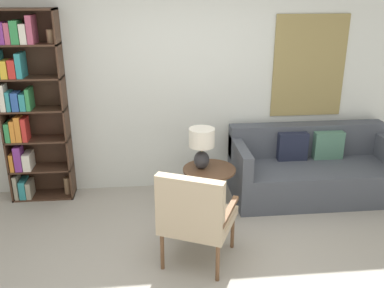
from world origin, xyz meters
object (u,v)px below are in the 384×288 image
(bookshelf, at_px, (26,105))
(armchair, at_px, (195,213))
(table_lamp, at_px, (202,144))
(couch, at_px, (312,170))
(side_table, at_px, (209,173))

(bookshelf, relative_size, armchair, 2.35)
(bookshelf, bearing_deg, table_lamp, -15.89)
(armchair, xyz_separation_m, table_lamp, (0.18, 1.00, 0.28))
(armchair, distance_m, couch, 2.05)
(bookshelf, distance_m, table_lamp, 2.04)
(bookshelf, xyz_separation_m, couch, (3.32, -0.27, -0.84))
(armchair, distance_m, side_table, 1.02)
(armchair, xyz_separation_m, couch, (1.57, 1.29, -0.23))
(side_table, relative_size, table_lamp, 1.27)
(couch, bearing_deg, armchair, -140.59)
(side_table, bearing_deg, table_lamp, 166.80)
(bookshelf, distance_m, couch, 3.44)
(bookshelf, distance_m, side_table, 2.21)
(armchair, relative_size, side_table, 1.60)
(side_table, xyz_separation_m, table_lamp, (-0.08, 0.02, 0.34))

